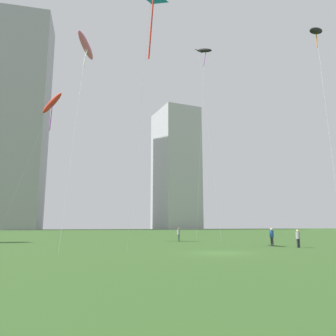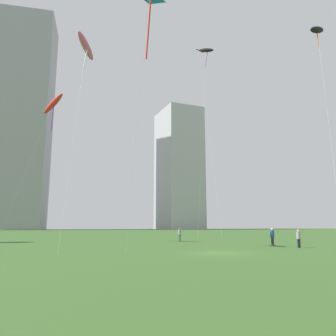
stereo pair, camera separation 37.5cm
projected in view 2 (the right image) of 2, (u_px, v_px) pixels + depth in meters
The scene contains 12 objects.
ground at pixel (220, 253), 24.23m from camera, with size 280.00×280.00×0.00m, color #335623.
person_standing_0 at pixel (272, 236), 32.02m from camera, with size 0.39×0.39×1.75m.
person_standing_1 at pixel (180, 233), 41.20m from camera, with size 0.39×0.39×1.75m.
person_standing_2 at pixel (298, 237), 29.98m from camera, with size 0.36×0.36×1.64m.
kite_flying_0 at pixel (200, 54), 44.61m from camera, with size 2.80×1.67×25.93m.
kite_flying_1 at pixel (149, 4), 20.39m from camera, with size 1.85×9.05×16.52m.
kite_flying_2 at pixel (317, 30), 34.99m from camera, with size 4.18×4.73×23.53m.
kite_flying_3 at pixel (53, 104), 41.64m from camera, with size 7.13×4.80×18.49m.
kite_flying_4 at pixel (86, 47), 32.22m from camera, with size 2.50×7.29×20.19m.
kite_flying_5 at pixel (206, 51), 60.51m from camera, with size 4.96×4.93×34.59m.
distant_highrise_0 at pixel (21, 120), 148.10m from camera, with size 25.39×21.51×98.10m, color #939399.
distant_highrise_1 at pixel (179, 169), 162.99m from camera, with size 17.82×22.99×59.22m, color #A8A8AD.
Camera 2 is at (-10.71, -22.86, 2.06)m, focal length 35.06 mm.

